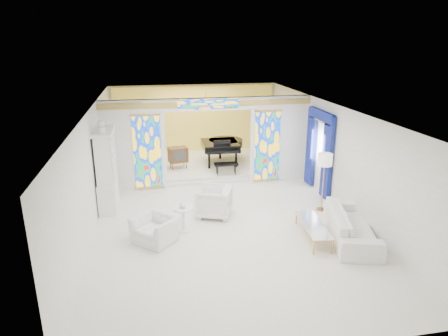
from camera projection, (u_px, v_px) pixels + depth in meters
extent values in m
plane|color=white|center=(219.00, 207.00, 12.01)|extent=(12.00, 12.00, 0.00)
cube|color=white|center=(218.00, 108.00, 11.08)|extent=(7.00, 12.00, 0.02)
cube|color=white|center=(195.00, 120.00, 17.15)|extent=(7.00, 0.02, 3.00)
cube|color=white|center=(288.00, 274.00, 5.94)|extent=(7.00, 0.02, 3.00)
cube|color=white|center=(93.00, 166.00, 10.93)|extent=(0.02, 12.00, 3.00)
cube|color=white|center=(331.00, 153.00, 12.16)|extent=(0.02, 12.00, 3.00)
cube|color=white|center=(132.00, 146.00, 12.97)|extent=(2.00, 0.18, 3.00)
cube|color=white|center=(279.00, 139.00, 13.85)|extent=(2.00, 0.18, 3.00)
cube|color=white|center=(208.00, 104.00, 13.01)|extent=(3.00, 0.18, 0.40)
cube|color=white|center=(164.00, 151.00, 13.12)|extent=(0.12, 0.06, 2.60)
cube|color=white|center=(252.00, 147.00, 13.65)|extent=(0.12, 0.06, 2.60)
cube|color=white|center=(208.00, 109.00, 12.96)|extent=(3.24, 0.06, 0.12)
cube|color=gold|center=(208.00, 104.00, 12.91)|extent=(7.00, 0.05, 0.18)
cube|color=gold|center=(147.00, 152.00, 13.01)|extent=(0.90, 0.04, 2.40)
cube|color=gold|center=(267.00, 146.00, 13.73)|extent=(0.90, 0.04, 2.40)
cube|color=gold|center=(208.00, 104.00, 12.90)|extent=(2.00, 0.04, 0.34)
cube|color=white|center=(201.00, 164.00, 15.81)|extent=(6.80, 3.80, 0.18)
cube|color=#FFE658|center=(195.00, 120.00, 17.04)|extent=(6.70, 0.10, 2.90)
cylinder|color=#C18D43|center=(205.00, 102.00, 14.99)|extent=(0.48, 0.48, 0.30)
cube|color=navy|center=(327.00, 158.00, 12.24)|extent=(0.12, 0.55, 2.60)
cube|color=navy|center=(311.00, 147.00, 13.45)|extent=(0.12, 0.55, 2.60)
cube|color=navy|center=(322.00, 115.00, 12.47)|extent=(0.14, 1.70, 0.30)
cube|color=gold|center=(321.00, 121.00, 12.52)|extent=(0.12, 1.50, 0.06)
cube|color=white|center=(109.00, 193.00, 11.86)|extent=(0.50, 1.40, 0.90)
cube|color=white|center=(105.00, 156.00, 11.51)|extent=(0.44, 1.30, 1.40)
cube|color=silver|center=(113.00, 156.00, 11.55)|extent=(0.01, 1.20, 1.30)
cube|color=white|center=(103.00, 131.00, 11.28)|extent=(0.56, 1.46, 0.08)
cylinder|color=white|center=(101.00, 130.00, 10.91)|extent=(0.22, 0.22, 0.16)
sphere|color=white|center=(101.00, 124.00, 10.86)|extent=(0.20, 0.20, 0.20)
imported|color=white|center=(155.00, 229.00, 9.90)|extent=(1.34, 1.33, 0.65)
imported|color=white|center=(214.00, 202.00, 11.31)|extent=(1.21, 1.19, 0.86)
imported|color=white|center=(352.00, 225.00, 10.03)|extent=(1.64, 2.72, 0.74)
cylinder|color=white|center=(183.00, 208.00, 10.34)|extent=(0.60, 0.60, 0.04)
cylinder|color=white|center=(183.00, 220.00, 10.44)|extent=(0.10, 0.10, 0.62)
cylinder|color=white|center=(184.00, 230.00, 10.53)|extent=(0.40, 0.40, 0.03)
imported|color=silver|center=(183.00, 204.00, 10.30)|extent=(0.21, 0.21, 0.19)
cube|color=silver|center=(313.00, 225.00, 10.05)|extent=(0.67, 1.73, 0.04)
cube|color=#C18D43|center=(313.00, 225.00, 10.06)|extent=(0.70, 1.76, 0.03)
cube|color=#C18D43|center=(314.00, 248.00, 9.33)|extent=(0.04, 0.04, 0.35)
cube|color=#C18D43|center=(332.00, 247.00, 9.37)|extent=(0.04, 0.04, 0.35)
cube|color=#C18D43|center=(296.00, 218.00, 10.85)|extent=(0.04, 0.04, 0.35)
cube|color=#C18D43|center=(312.00, 218.00, 10.89)|extent=(0.04, 0.04, 0.35)
cylinder|color=#C18D43|center=(321.00, 209.00, 11.81)|extent=(0.30, 0.30, 0.03)
cylinder|color=#C18D43|center=(323.00, 185.00, 11.57)|extent=(0.03, 0.03, 1.58)
cylinder|color=white|center=(325.00, 160.00, 11.33)|extent=(0.42, 0.42, 0.34)
cube|color=black|center=(220.00, 145.00, 15.48)|extent=(1.38, 1.47, 0.26)
cylinder|color=black|center=(226.00, 143.00, 15.83)|extent=(1.37, 1.37, 0.26)
cube|color=black|center=(224.00, 152.00, 14.71)|extent=(1.27, 0.30, 0.09)
cube|color=silver|center=(224.00, 152.00, 14.63)|extent=(1.17, 0.12, 0.03)
cube|color=black|center=(222.00, 143.00, 14.94)|extent=(0.65, 0.04, 0.23)
cube|color=black|center=(226.00, 164.00, 14.27)|extent=(0.85, 0.34, 0.07)
cylinder|color=black|center=(209.00, 161.00, 14.92)|extent=(0.10, 0.10, 0.58)
cylinder|color=black|center=(236.00, 160.00, 15.08)|extent=(0.10, 0.10, 0.58)
cylinder|color=black|center=(220.00, 152.00, 16.15)|extent=(0.10, 0.10, 0.58)
cube|color=brown|center=(178.00, 155.00, 14.90)|extent=(0.76, 0.59, 0.55)
cube|color=#373C3A|center=(180.00, 155.00, 14.68)|extent=(0.44, 0.11, 0.35)
cone|color=brown|center=(173.00, 167.00, 14.78)|extent=(0.05, 0.05, 0.24)
cone|color=brown|center=(186.00, 165.00, 14.97)|extent=(0.05, 0.05, 0.24)
cone|color=brown|center=(170.00, 164.00, 15.08)|extent=(0.05, 0.05, 0.24)
cone|color=brown|center=(184.00, 163.00, 15.26)|extent=(0.05, 0.05, 0.24)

